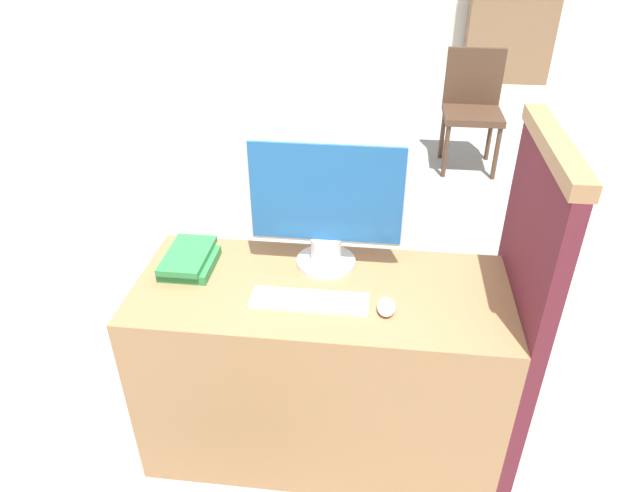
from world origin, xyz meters
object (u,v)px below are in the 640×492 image
monitor (326,207)px  mouse (386,307)px  book_stack (189,260)px  keyboard (310,301)px  far_chair (473,103)px

monitor → mouse: size_ratio=5.82×
monitor → book_stack: (-0.49, -0.08, -0.21)m
keyboard → far_chair: far_chair is taller
monitor → far_chair: (0.86, 2.72, -0.47)m
far_chair → monitor: bearing=-68.3°
book_stack → far_chair: far_chair is taller
monitor → book_stack: bearing=-170.9°
keyboard → book_stack: book_stack is taller
monitor → mouse: (0.23, -0.25, -0.22)m
keyboard → mouse: mouse is taller
far_chair → book_stack: bearing=-76.5°
monitor → far_chair: bearing=72.5°
keyboard → mouse: 0.25m
book_stack → monitor: bearing=9.1°
book_stack → far_chair: 3.12m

